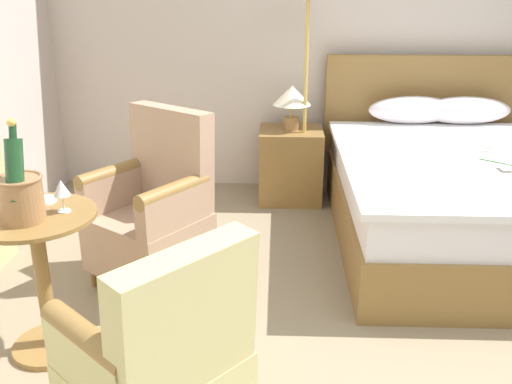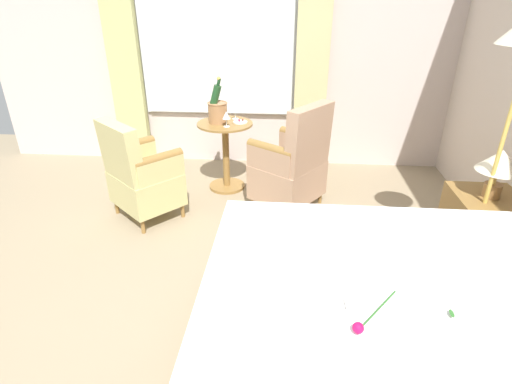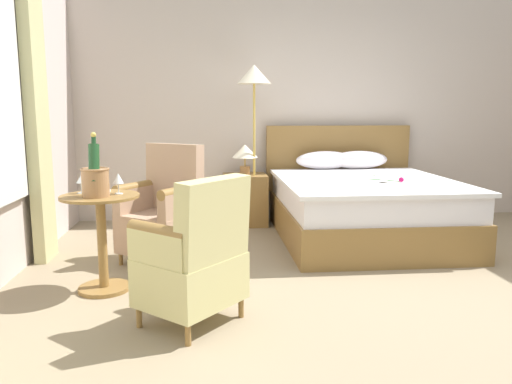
{
  "view_description": "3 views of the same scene",
  "coord_description": "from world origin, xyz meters",
  "px_view_note": "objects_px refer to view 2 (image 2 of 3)",
  "views": [
    {
      "loc": [
        -1.07,
        -2.16,
        1.73
      ],
      "look_at": [
        -1.19,
        0.98,
        0.54
      ],
      "focal_mm": 40.0,
      "sensor_mm": 36.0,
      "label": 1
    },
    {
      "loc": [
        1.71,
        0.83,
        1.89
      ],
      "look_at": [
        -0.95,
        0.6,
        0.56
      ],
      "focal_mm": 28.0,
      "sensor_mm": 36.0,
      "label": 2
    },
    {
      "loc": [
        -1.39,
        -3.48,
        1.32
      ],
      "look_at": [
        -0.99,
        0.71,
        0.64
      ],
      "focal_mm": 35.0,
      "sensor_mm": 36.0,
      "label": 3
    }
  ],
  "objects_px": {
    "nightstand": "(480,232)",
    "bedside_lamp": "(500,164)",
    "bed": "(424,341)",
    "armchair_facing_bed": "(141,176)",
    "wine_glass_near_bucket": "(226,116)",
    "snack_plate": "(240,122)",
    "champagne_bucket": "(217,109)",
    "wine_glass_near_edge": "(235,110)",
    "armchair_by_window": "(292,166)",
    "side_table_round": "(226,152)"
  },
  "relations": [
    {
      "from": "side_table_round",
      "to": "wine_glass_near_bucket",
      "type": "relative_size",
      "value": 4.68
    },
    {
      "from": "side_table_round",
      "to": "wine_glass_near_edge",
      "type": "bearing_deg",
      "value": 148.93
    },
    {
      "from": "nightstand",
      "to": "bedside_lamp",
      "type": "relative_size",
      "value": 1.68
    },
    {
      "from": "armchair_facing_bed",
      "to": "bedside_lamp",
      "type": "bearing_deg",
      "value": 79.46
    },
    {
      "from": "side_table_round",
      "to": "wine_glass_near_edge",
      "type": "xyz_separation_m",
      "value": [
        -0.15,
        0.09,
        0.41
      ]
    },
    {
      "from": "bed",
      "to": "armchair_by_window",
      "type": "relative_size",
      "value": 2.06
    },
    {
      "from": "bedside_lamp",
      "to": "armchair_facing_bed",
      "type": "relative_size",
      "value": 0.37
    },
    {
      "from": "nightstand",
      "to": "wine_glass_near_bucket",
      "type": "height_order",
      "value": "wine_glass_near_bucket"
    },
    {
      "from": "wine_glass_near_bucket",
      "to": "armchair_by_window",
      "type": "xyz_separation_m",
      "value": [
        0.26,
        0.65,
        -0.4
      ]
    },
    {
      "from": "champagne_bucket",
      "to": "armchair_facing_bed",
      "type": "relative_size",
      "value": 0.49
    },
    {
      "from": "armchair_facing_bed",
      "to": "bed",
      "type": "bearing_deg",
      "value": 50.2
    },
    {
      "from": "nightstand",
      "to": "armchair_by_window",
      "type": "relative_size",
      "value": 0.57
    },
    {
      "from": "nightstand",
      "to": "snack_plate",
      "type": "height_order",
      "value": "snack_plate"
    },
    {
      "from": "wine_glass_near_edge",
      "to": "bed",
      "type": "bearing_deg",
      "value": 26.52
    },
    {
      "from": "wine_glass_near_edge",
      "to": "snack_plate",
      "type": "distance_m",
      "value": 0.17
    },
    {
      "from": "snack_plate",
      "to": "armchair_facing_bed",
      "type": "height_order",
      "value": "armchair_facing_bed"
    },
    {
      "from": "bed",
      "to": "champagne_bucket",
      "type": "height_order",
      "value": "champagne_bucket"
    },
    {
      "from": "wine_glass_near_bucket",
      "to": "armchair_facing_bed",
      "type": "distance_m",
      "value": 1.0
    },
    {
      "from": "snack_plate",
      "to": "bed",
      "type": "bearing_deg",
      "value": 26.48
    },
    {
      "from": "armchair_facing_bed",
      "to": "snack_plate",
      "type": "bearing_deg",
      "value": 131.21
    },
    {
      "from": "bedside_lamp",
      "to": "snack_plate",
      "type": "relative_size",
      "value": 2.45
    },
    {
      "from": "wine_glass_near_edge",
      "to": "snack_plate",
      "type": "bearing_deg",
      "value": 27.27
    },
    {
      "from": "champagne_bucket",
      "to": "armchair_facing_bed",
      "type": "height_order",
      "value": "champagne_bucket"
    },
    {
      "from": "snack_plate",
      "to": "armchair_facing_bed",
      "type": "xyz_separation_m",
      "value": [
        0.72,
        -0.82,
        -0.31
      ]
    },
    {
      "from": "bedside_lamp",
      "to": "wine_glass_near_edge",
      "type": "relative_size",
      "value": 2.6
    },
    {
      "from": "side_table_round",
      "to": "armchair_facing_bed",
      "type": "relative_size",
      "value": 0.77
    },
    {
      "from": "wine_glass_near_bucket",
      "to": "armchair_facing_bed",
      "type": "height_order",
      "value": "armchair_facing_bed"
    },
    {
      "from": "bed",
      "to": "wine_glass_near_bucket",
      "type": "distance_m",
      "value": 2.65
    },
    {
      "from": "side_table_round",
      "to": "armchair_by_window",
      "type": "distance_m",
      "value": 0.79
    },
    {
      "from": "champagne_bucket",
      "to": "wine_glass_near_bucket",
      "type": "bearing_deg",
      "value": 38.47
    },
    {
      "from": "nightstand",
      "to": "side_table_round",
      "type": "xyz_separation_m",
      "value": [
        -1.21,
        -2.1,
        0.12
      ]
    },
    {
      "from": "bedside_lamp",
      "to": "champagne_bucket",
      "type": "height_order",
      "value": "champagne_bucket"
    },
    {
      "from": "side_table_round",
      "to": "wine_glass_near_bucket",
      "type": "distance_m",
      "value": 0.44
    },
    {
      "from": "snack_plate",
      "to": "side_table_round",
      "type": "bearing_deg",
      "value": -81.54
    },
    {
      "from": "bed",
      "to": "wine_glass_near_bucket",
      "type": "height_order",
      "value": "bed"
    },
    {
      "from": "bed",
      "to": "armchair_facing_bed",
      "type": "height_order",
      "value": "bed"
    },
    {
      "from": "side_table_round",
      "to": "armchair_by_window",
      "type": "bearing_deg",
      "value": 60.71
    },
    {
      "from": "nightstand",
      "to": "armchair_by_window",
      "type": "xyz_separation_m",
      "value": [
        -0.83,
        -1.41,
        0.13
      ]
    },
    {
      "from": "bed",
      "to": "wine_glass_near_bucket",
      "type": "relative_size",
      "value": 13.9
    },
    {
      "from": "bedside_lamp",
      "to": "champagne_bucket",
      "type": "distance_m",
      "value": 2.49
    },
    {
      "from": "wine_glass_near_edge",
      "to": "armchair_by_window",
      "type": "bearing_deg",
      "value": 48.25
    },
    {
      "from": "snack_plate",
      "to": "champagne_bucket",
      "type": "bearing_deg",
      "value": -86.71
    },
    {
      "from": "armchair_facing_bed",
      "to": "side_table_round",
      "type": "bearing_deg",
      "value": 136.23
    },
    {
      "from": "bedside_lamp",
      "to": "wine_glass_near_edge",
      "type": "height_order",
      "value": "bedside_lamp"
    },
    {
      "from": "bed",
      "to": "snack_plate",
      "type": "distance_m",
      "value": 2.71
    },
    {
      "from": "nightstand",
      "to": "bedside_lamp",
      "type": "height_order",
      "value": "bedside_lamp"
    },
    {
      "from": "bedside_lamp",
      "to": "snack_plate",
      "type": "xyz_separation_m",
      "value": [
        -1.24,
        -1.95,
        -0.12
      ]
    },
    {
      "from": "wine_glass_near_edge",
      "to": "armchair_by_window",
      "type": "distance_m",
      "value": 0.89
    },
    {
      "from": "champagne_bucket",
      "to": "wine_glass_near_edge",
      "type": "relative_size",
      "value": 3.38
    },
    {
      "from": "champagne_bucket",
      "to": "armchair_facing_bed",
      "type": "distance_m",
      "value": 1.02
    }
  ]
}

